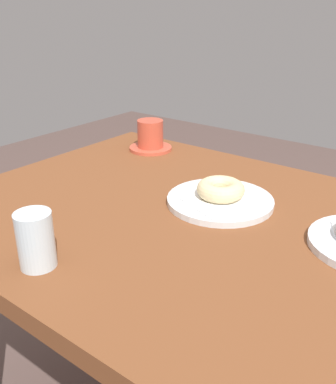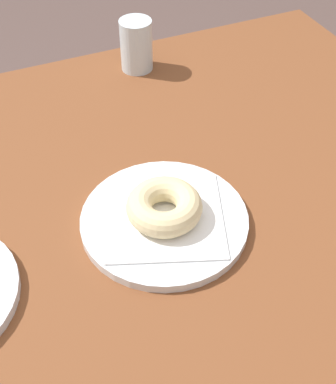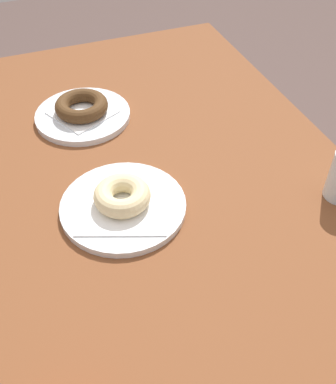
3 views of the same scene
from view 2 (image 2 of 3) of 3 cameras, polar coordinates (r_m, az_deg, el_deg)
name	(u,v)px [view 2 (image 2 of 3)]	position (r m, az deg, el deg)	size (l,w,h in m)	color
table	(106,238)	(0.87, -6.76, -5.02)	(1.25, 0.82, 0.74)	brown
plate_sugar_ring	(164,220)	(0.75, -0.40, -3.09)	(0.24, 0.24, 0.01)	white
napkin_sugar_ring	(164,216)	(0.74, -0.40, -2.64)	(0.16, 0.16, 0.00)	white
donut_sugar_ring	(164,206)	(0.73, -0.41, -1.58)	(0.11, 0.11, 0.04)	beige
water_glass	(136,45)	(1.06, -3.46, 15.62)	(0.06, 0.06, 0.10)	silver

